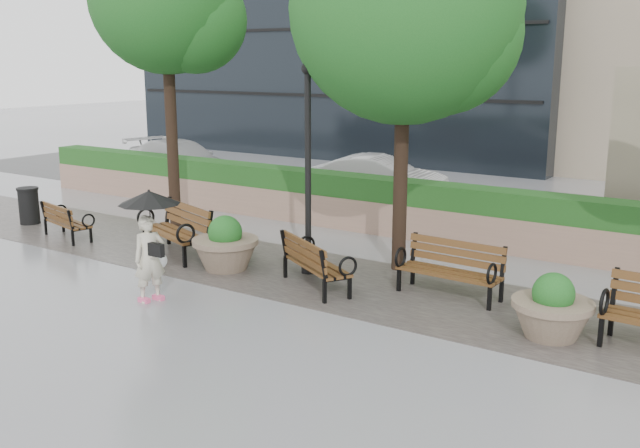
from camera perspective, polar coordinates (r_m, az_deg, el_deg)
The scene contains 17 objects.
ground at distance 12.18m, azimuth -10.98°, elevation -7.12°, with size 100.00×100.00×0.00m, color gray.
cobble_strip at distance 14.34m, azimuth -2.55°, elevation -3.78°, with size 28.00×3.20×0.01m, color #383330.
hedge_wall at distance 17.47m, azimuth 5.19°, elevation 1.46°, with size 24.00×0.80×1.35m.
asphalt_street at distance 21.13m, azimuth 10.36°, elevation 1.48°, with size 40.00×7.00×0.00m, color black.
bench_0 at distance 17.84m, azimuth -19.56°, elevation -0.36°, with size 1.65×0.95×0.84m.
bench_1 at distance 15.70m, azimuth -11.43°, elevation -1.32°, with size 2.19×1.44×1.10m.
bench_2 at distance 13.20m, azimuth -0.36°, elevation -3.99°, with size 1.88×1.49×0.95m.
bench_3 at distance 12.94m, azimuth 10.30°, elevation -4.51°, with size 1.88×0.82×0.99m.
planter_left at distance 14.45m, azimuth -7.56°, elevation -1.97°, with size 1.33×1.33×1.12m.
planter_right at distance 11.42m, azimuth 18.07°, elevation -6.76°, with size 1.22×1.22×1.03m.
trash_bin at distance 19.82m, azimuth -22.26°, elevation 1.28°, with size 0.54×0.54×0.90m, color black.
lamppost at distance 13.80m, azimuth -0.96°, elevation 3.27°, with size 0.28×0.28×4.10m.
tree_0 at distance 17.95m, azimuth -11.71°, elevation 16.89°, with size 3.67×3.61×7.40m.
tree_1 at distance 13.98m, azimuth 7.52°, elevation 16.28°, with size 4.38×4.38×7.29m.
car_left at distance 25.24m, azimuth -11.11°, elevation 4.94°, with size 2.00×4.91×1.42m, color silver.
car_right at distance 21.43m, azimuth 4.74°, elevation 3.65°, with size 1.43×4.11×1.36m, color silver.
pedestrian at distance 12.63m, azimuth -13.46°, elevation -0.86°, with size 1.07×1.07×1.96m.
Camera 1 is at (8.13, -8.06, 4.13)m, focal length 40.00 mm.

